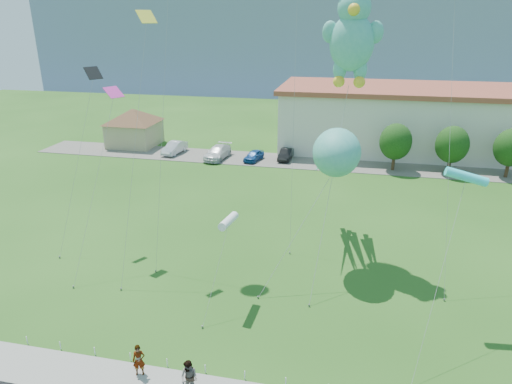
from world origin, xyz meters
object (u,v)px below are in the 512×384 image
pedestrian_left (139,360)px  parked_car_black (286,154)px  parked_car_silver (174,148)px  teddy_bear_kite (352,35)px  parked_car_white (218,152)px  pavilion (134,124)px  pedestrian_right (189,378)px  octopus_kite (337,157)px  parked_car_blue (254,156)px

pedestrian_left → parked_car_black: size_ratio=0.42×
parked_car_silver → teddy_bear_kite: size_ratio=0.25×
parked_car_silver → parked_car_white: (6.11, -1.05, 0.03)m
pavilion → pedestrian_right: size_ratio=5.05×
pedestrian_right → parked_car_white: pedestrian_right is taller
pavilion → pedestrian_left: size_ratio=5.55×
pedestrian_left → teddy_bear_kite: bearing=42.5°
pedestrian_left → parked_car_white: bearing=82.4°
pavilion → pedestrian_left: bearing=-63.6°
octopus_kite → pavilion: bearing=137.5°
parked_car_white → parked_car_black: bearing=15.1°
pedestrian_left → parked_car_black: (1.40, 37.64, -0.22)m
parked_car_black → teddy_bear_kite: (7.37, -21.85, 14.64)m
octopus_kite → parked_car_silver: bearing=132.9°
parked_car_blue → teddy_bear_kite: bearing=-48.5°
pedestrian_right → teddy_bear_kite: bearing=84.7°
pedestrian_right → parked_car_blue: size_ratio=0.50×
pedestrian_right → parked_car_black: size_ratio=0.46×
parked_car_white → octopus_kite: 27.66m
pavilion → parked_car_blue: bearing=-12.2°
pedestrian_right → teddy_bear_kite: teddy_bear_kite is taller
pedestrian_right → octopus_kite: bearing=84.2°
octopus_kite → parked_car_blue: bearing=115.8°
parked_car_white → parked_car_silver: bearing=175.9°
pedestrian_right → teddy_bear_kite: 22.64m
octopus_kite → teddy_bear_kite: (0.42, 1.58, 7.80)m
pedestrian_right → octopus_kite: size_ratio=0.15×
parked_car_silver → pedestrian_right: bearing=-59.9°
parked_car_silver → parked_car_white: size_ratio=0.85×
parked_car_silver → parked_car_black: parked_car_silver is taller
parked_car_silver → parked_car_white: 6.20m
pavilion → parked_car_white: bearing=-16.6°
parked_car_silver → octopus_kite: (21.42, -23.08, 6.74)m
parked_car_blue → parked_car_black: size_ratio=0.92×
parked_car_silver → parked_car_black: size_ratio=1.14×
pedestrian_left → parked_car_white: size_ratio=0.31×
pavilion → teddy_bear_kite: size_ratio=0.50×
pedestrian_left → teddy_bear_kite: teddy_bear_kite is taller
pedestrian_left → pedestrian_right: bearing=-32.0°
teddy_bear_kite → pedestrian_left: bearing=-119.0°
pedestrian_right → parked_car_silver: size_ratio=0.40×
pedestrian_left → parked_car_white: pedestrian_left is taller
parked_car_white → pedestrian_left: bearing=-73.5°
pedestrian_left → octopus_kite: size_ratio=0.14×
teddy_bear_kite → parked_car_blue: bearing=118.5°
parked_car_white → teddy_bear_kite: teddy_bear_kite is taller
pedestrian_left → parked_car_blue: 36.43m
pavilion → parked_car_blue: pavilion is taller
parked_car_silver → parked_car_black: bearing=8.8°
pavilion → octopus_kite: octopus_kite is taller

